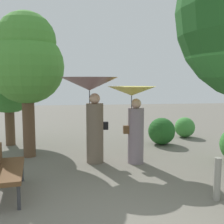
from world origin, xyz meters
The scene contains 8 objects.
person_left centered at (-0.60, 3.24, 1.63)m, with size 1.42×1.42×2.16m.
person_right centered at (0.44, 3.07, 1.36)m, with size 1.19×1.19×1.93m.
park_bench centered at (-2.28, 1.44, 0.51)m, with size 0.68×1.55×0.83m.
tree_near_left centered at (-3.06, 5.55, 2.41)m, with size 2.34×2.34×3.75m.
tree_mid_left centered at (-2.24, 4.05, 2.64)m, with size 1.97×1.97×3.89m.
bush_path_right centered at (1.80, 4.93, 0.44)m, with size 0.87×0.87×0.87m, color #235B23.
bush_behind_bench centered at (3.03, 5.95, 0.37)m, with size 0.73×0.73×0.73m, color #428C3D.
path_marker_post centered at (1.41, 0.71, 0.38)m, with size 0.12×0.12×0.76m, color gray.
Camera 1 is at (-1.06, -3.63, 2.08)m, focal length 44.43 mm.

